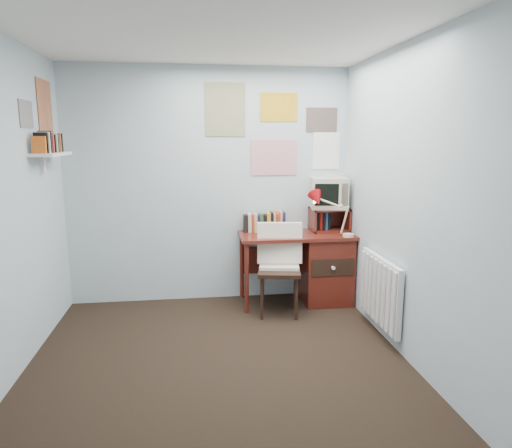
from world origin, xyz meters
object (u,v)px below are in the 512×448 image
Objects in this scene: desk_lamp at (349,217)px; desk_chair at (279,271)px; desk at (320,265)px; radiator at (380,291)px; wall_shelf at (51,154)px; crt_tv at (329,191)px; tv_riser at (329,219)px.

desk_chair is at bearing -156.70° from desk_lamp.
radiator is (0.29, -0.93, 0.01)m from desk.
wall_shelf reaches higher than desk.
crt_tv is at bearing 125.03° from desk_lamp.
desk_chair is 1.43× the size of wall_shelf.
tv_riser is at bearing 10.32° from wall_shelf.
tv_riser is 1.05× the size of crt_tv.
tv_riser is at bearing 43.95° from desk_chair.
desk is at bearing 41.37° from desk_chair.
desk_chair is at bearing 141.95° from radiator.
radiator is at bearing -72.01° from crt_tv.
desk_lamp is 2.88m from wall_shelf.
crt_tv is 0.48× the size of radiator.
wall_shelf is at bearing 169.11° from radiator.
crt_tv reaches higher than tv_riser.
radiator is 1.29× the size of wall_shelf.
radiator is (0.17, -1.04, -0.47)m from tv_riser.
desk_lamp reaches higher than tv_riser.
tv_riser is at bearing 42.96° from desk.
desk_chair is 2.13× the size of desk_lamp.
desk_lamp is 0.90m from radiator.
wall_shelf is (-2.69, -0.49, 0.74)m from tv_riser.
desk_lamp is 0.36m from tv_riser.
desk is 2.88× the size of desk_lamp.
wall_shelf is at bearing -171.60° from desk.
wall_shelf reaches higher than tv_riser.
desk_chair is 1.11× the size of radiator.
desk is at bearing -121.61° from crt_tv.
crt_tv is 0.61× the size of wall_shelf.
wall_shelf is at bearing -160.02° from desk_lamp.
radiator is at bearing -27.54° from desk_chair.
desk_lamp is (0.23, -0.22, 0.56)m from desk.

